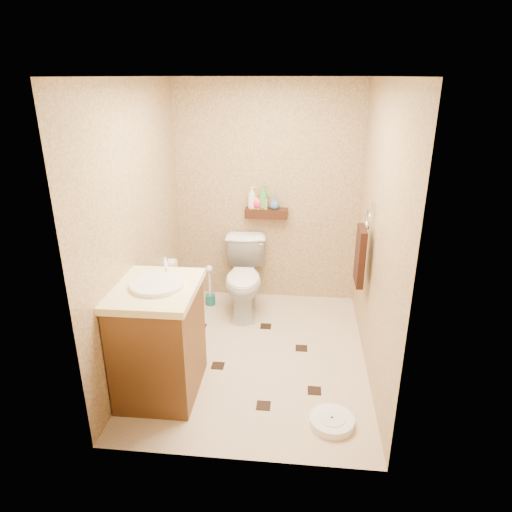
# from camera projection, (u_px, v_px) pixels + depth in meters

# --- Properties ---
(ground) EXTENTS (2.50, 2.50, 0.00)m
(ground) POSITION_uv_depth(u_px,v_px,m) (255.00, 354.00, 4.23)
(ground) COLOR beige
(ground) RESTS_ON ground
(wall_back) EXTENTS (2.00, 0.04, 2.40)m
(wall_back) POSITION_uv_depth(u_px,v_px,m) (267.00, 195.00, 4.94)
(wall_back) COLOR tan
(wall_back) RESTS_ON ground
(wall_front) EXTENTS (2.00, 0.04, 2.40)m
(wall_front) POSITION_uv_depth(u_px,v_px,m) (232.00, 300.00, 2.63)
(wall_front) COLOR tan
(wall_front) RESTS_ON ground
(wall_left) EXTENTS (0.04, 2.50, 2.40)m
(wall_left) POSITION_uv_depth(u_px,v_px,m) (138.00, 228.00, 3.88)
(wall_left) COLOR tan
(wall_left) RESTS_ON ground
(wall_right) EXTENTS (0.04, 2.50, 2.40)m
(wall_right) POSITION_uv_depth(u_px,v_px,m) (378.00, 236.00, 3.69)
(wall_right) COLOR tan
(wall_right) RESTS_ON ground
(ceiling) EXTENTS (2.00, 2.50, 0.02)m
(ceiling) POSITION_uv_depth(u_px,v_px,m) (255.00, 76.00, 3.34)
(ceiling) COLOR silver
(ceiling) RESTS_ON wall_back
(wall_shelf) EXTENTS (0.46, 0.14, 0.10)m
(wall_shelf) POSITION_uv_depth(u_px,v_px,m) (266.00, 213.00, 4.93)
(wall_shelf) COLOR #3B1B10
(wall_shelf) RESTS_ON wall_back
(floor_accents) EXTENTS (1.26, 1.32, 0.01)m
(floor_accents) POSITION_uv_depth(u_px,v_px,m) (259.00, 357.00, 4.18)
(floor_accents) COLOR black
(floor_accents) RESTS_ON ground
(toilet) EXTENTS (0.50, 0.80, 0.79)m
(toilet) POSITION_uv_depth(u_px,v_px,m) (244.00, 278.00, 4.87)
(toilet) COLOR white
(toilet) RESTS_ON ground
(vanity) EXTENTS (0.64, 0.77, 1.08)m
(vanity) POSITION_uv_depth(u_px,v_px,m) (159.00, 338.00, 3.59)
(vanity) COLOR brown
(vanity) RESTS_ON ground
(bathroom_scale) EXTENTS (0.40, 0.40, 0.07)m
(bathroom_scale) POSITION_uv_depth(u_px,v_px,m) (332.00, 421.00, 3.36)
(bathroom_scale) COLOR white
(bathroom_scale) RESTS_ON ground
(toilet_brush) EXTENTS (0.11, 0.11, 0.48)m
(toilet_brush) POSITION_uv_depth(u_px,v_px,m) (210.00, 291.00, 5.09)
(toilet_brush) COLOR #186262
(toilet_brush) RESTS_ON ground
(towel_ring) EXTENTS (0.12, 0.30, 0.76)m
(towel_ring) POSITION_uv_depth(u_px,v_px,m) (361.00, 253.00, 4.02)
(towel_ring) COLOR silver
(towel_ring) RESTS_ON wall_right
(toilet_paper) EXTENTS (0.12, 0.11, 0.12)m
(toilet_paper) POSITION_uv_depth(u_px,v_px,m) (171.00, 264.00, 4.70)
(toilet_paper) COLOR white
(toilet_paper) RESTS_ON wall_left
(bottle_a) EXTENTS (0.10, 0.10, 0.24)m
(bottle_a) POSITION_uv_depth(u_px,v_px,m) (252.00, 198.00, 4.88)
(bottle_a) COLOR white
(bottle_a) RESTS_ON wall_shelf
(bottle_b) EXTENTS (0.09, 0.09, 0.17)m
(bottle_b) POSITION_uv_depth(u_px,v_px,m) (257.00, 201.00, 4.89)
(bottle_b) COLOR yellow
(bottle_b) RESTS_ON wall_shelf
(bottle_c) EXTENTS (0.13, 0.13, 0.15)m
(bottle_c) POSITION_uv_depth(u_px,v_px,m) (258.00, 202.00, 4.89)
(bottle_c) COLOR #F61D4B
(bottle_c) RESTS_ON wall_shelf
(bottle_d) EXTENTS (0.14, 0.14, 0.26)m
(bottle_d) POSITION_uv_depth(u_px,v_px,m) (263.00, 197.00, 4.87)
(bottle_d) COLOR green
(bottle_d) RESTS_ON wall_shelf
(bottle_e) EXTENTS (0.08, 0.08, 0.17)m
(bottle_e) POSITION_uv_depth(u_px,v_px,m) (264.00, 201.00, 4.89)
(bottle_e) COLOR #E7924D
(bottle_e) RESTS_ON wall_shelf
(bottle_f) EXTENTS (0.14, 0.14, 0.14)m
(bottle_f) POSITION_uv_depth(u_px,v_px,m) (275.00, 203.00, 4.88)
(bottle_f) COLOR #436AA7
(bottle_f) RESTS_ON wall_shelf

